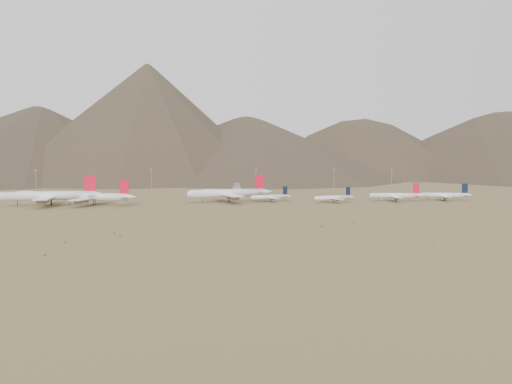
{
  "coord_description": "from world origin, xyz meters",
  "views": [
    {
      "loc": [
        -13.73,
        -367.79,
        34.9
      ],
      "look_at": [
        37.62,
        30.0,
        8.87
      ],
      "focal_mm": 35.0,
      "sensor_mm": 36.0,
      "label": 1
    }
  ],
  "objects": [
    {
      "name": "ground",
      "position": [
        0.0,
        0.0,
        0.0
      ],
      "size": [
        3000.0,
        3000.0,
        0.0
      ],
      "primitive_type": "plane",
      "color": "olive",
      "rests_on": "ground"
    },
    {
      "name": "mountain_ridge",
      "position": [
        0.0,
        900.0,
        150.0
      ],
      "size": [
        4400.0,
        1000.0,
        300.0
      ],
      "color": "brown",
      "rests_on": "ground"
    },
    {
      "name": "widebody_west",
      "position": [
        -120.38,
        24.66,
        7.89
      ],
      "size": [
        76.99,
        59.47,
        22.88
      ],
      "rotation": [
        0.0,
        0.0,
        0.09
      ],
      "color": "white",
      "rests_on": "ground"
    },
    {
      "name": "widebody_centre",
      "position": [
        -88.26,
        23.21,
        6.79
      ],
      "size": [
        64.04,
        50.89,
        19.69
      ],
      "rotation": [
        0.0,
        0.0,
        -0.31
      ],
      "color": "white",
      "rests_on": "ground"
    },
    {
      "name": "widebody_east",
      "position": [
        15.64,
        39.7,
        7.62
      ],
      "size": [
        72.75,
        57.45,
        22.1
      ],
      "rotation": [
        0.0,
        0.0,
        0.26
      ],
      "color": "white",
      "rests_on": "ground"
    },
    {
      "name": "narrowbody_a",
      "position": [
        51.45,
        40.47,
        4.06
      ],
      "size": [
        36.6,
        27.23,
        12.51
      ],
      "rotation": [
        0.0,
        0.0,
        0.31
      ],
      "color": "white",
      "rests_on": "ground"
    },
    {
      "name": "narrowbody_b",
      "position": [
        101.05,
        25.14,
        4.07
      ],
      "size": [
        36.92,
        27.36,
        12.53
      ],
      "rotation": [
        0.0,
        0.0,
        0.28
      ],
      "color": "white",
      "rests_on": "ground"
    },
    {
      "name": "narrowbody_c",
      "position": [
        156.05,
        30.01,
        4.95
      ],
      "size": [
        45.97,
        33.44,
        15.24
      ],
      "rotation": [
        0.0,
        0.0,
        -0.15
      ],
      "color": "white",
      "rests_on": "ground"
    },
    {
      "name": "narrowbody_d",
      "position": [
        200.78,
        31.78,
        4.77
      ],
      "size": [
        43.84,
        32.24,
        14.7
      ],
      "rotation": [
        0.0,
        0.0,
        -0.23
      ],
      "color": "white",
      "rests_on": "ground"
    },
    {
      "name": "control_tower",
      "position": [
        30.0,
        120.0,
        5.32
      ],
      "size": [
        8.0,
        8.0,
        12.0
      ],
      "color": "#9C886A",
      "rests_on": "ground"
    },
    {
      "name": "mast_far_west",
      "position": [
        -155.79,
        111.6,
        14.2
      ],
      "size": [
        2.0,
        0.6,
        25.7
      ],
      "color": "gray",
      "rests_on": "ground"
    },
    {
      "name": "mast_west",
      "position": [
        -53.5,
        137.83,
        14.2
      ],
      "size": [
        2.0,
        0.6,
        25.7
      ],
      "color": "gray",
      "rests_on": "ground"
    },
    {
      "name": "mast_centre",
      "position": [
        47.93,
        111.02,
        14.2
      ],
      "size": [
        2.0,
        0.6,
        25.7
      ],
      "color": "gray",
      "rests_on": "ground"
    },
    {
      "name": "mast_east",
      "position": [
        135.34,
        142.69,
        14.2
      ],
      "size": [
        2.0,
        0.6,
        25.7
      ],
      "color": "gray",
      "rests_on": "ground"
    },
    {
      "name": "mast_far_east",
      "position": [
        187.97,
        116.78,
        14.2
      ],
      "size": [
        2.0,
        0.6,
        25.7
      ],
      "color": "gray",
      "rests_on": "ground"
    },
    {
      "name": "desert_scrub",
      "position": [
        12.12,
        -100.67,
        0.35
      ],
      "size": [
        419.42,
        173.69,
        0.97
      ],
      "color": "brown",
      "rests_on": "ground"
    }
  ]
}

